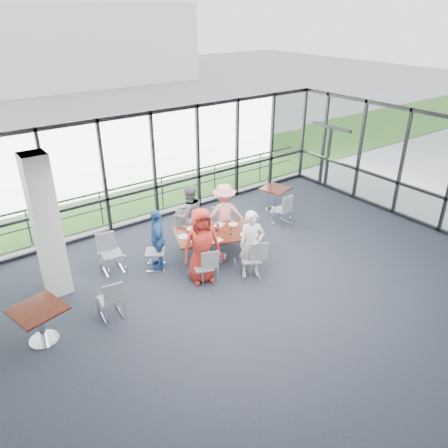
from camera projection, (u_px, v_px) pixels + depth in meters
floor at (268, 298)px, 9.57m from camera, size 12.00×10.00×0.02m
ceiling at (276, 158)px, 8.13m from camera, size 12.00×10.00×0.04m
curtain_wall_back at (154, 167)px, 12.44m from camera, size 12.00×0.10×3.20m
curtain_wall_right at (434, 173)px, 12.03m from camera, size 0.10×10.00×3.20m
exit_door at (328, 158)px, 14.97m from camera, size 0.12×1.60×2.10m
structural_column at (47, 227)px, 9.09m from camera, size 0.50×0.50×3.20m
apron at (95, 173)px, 16.76m from camera, size 80.00×70.00×0.02m
grass_strip at (117, 188)px, 15.31m from camera, size 80.00×5.00×0.01m
hangar_main at (30, 45)px, 33.34m from camera, size 24.00×10.00×6.00m
guard_rail at (147, 196)px, 13.37m from camera, size 12.00×0.06×0.06m
main_table at (217, 236)px, 10.76m from camera, size 2.28×1.76×0.75m
side_table_left at (38, 314)px, 8.07m from camera, size 1.04×1.04×0.75m
side_table_right at (275, 192)px, 13.36m from camera, size 0.94×0.94×0.75m
diner_near_left at (202, 246)px, 9.81m from camera, size 1.01×0.79×1.80m
diner_near_right at (252, 244)px, 10.03m from camera, size 0.73×0.65×1.64m
diner_far_left at (189, 215)px, 11.33m from camera, size 0.90×0.64×1.71m
diner_far_right at (224, 214)px, 11.44m from camera, size 1.21×0.97×1.67m
diner_end at (157, 239)px, 10.39m from camera, size 0.81×1.02×1.53m
chair_main_nl at (203, 267)px, 9.90m from camera, size 0.54×0.54×0.85m
chair_main_nr at (251, 259)px, 10.16m from camera, size 0.59×0.59×0.89m
chair_main_fl at (191, 228)px, 11.53m from camera, size 0.62×0.62×0.93m
chair_main_fr at (225, 223)px, 11.89m from camera, size 0.57×0.57×0.85m
chair_main_end at (155, 252)px, 10.46m from camera, size 0.60×0.60×0.90m
chair_spare_la at (110, 299)px, 8.80m from camera, size 0.47×0.47×0.86m
chair_spare_lb at (112, 254)px, 10.32m from camera, size 0.53×0.53×0.94m
chair_spare_r at (282, 210)px, 12.60m from camera, size 0.48×0.48×0.91m
plate_nl at (196, 241)px, 10.31m from camera, size 0.26×0.26×0.01m
plate_nr at (245, 234)px, 10.60m from camera, size 0.23×0.23×0.01m
plate_fl at (192, 229)px, 10.87m from camera, size 0.25×0.25×0.01m
plate_fr at (233, 224)px, 11.09m from camera, size 0.25×0.25×0.01m
plate_end at (183, 237)px, 10.49m from camera, size 0.25×0.25×0.01m
tumbler_a at (208, 235)px, 10.43m from camera, size 0.07×0.07×0.15m
tumbler_b at (231, 232)px, 10.59m from camera, size 0.06×0.06×0.13m
tumbler_c at (217, 226)px, 10.87m from camera, size 0.07×0.07×0.13m
tumbler_d at (190, 236)px, 10.40m from camera, size 0.08×0.08×0.15m
menu_a at (217, 240)px, 10.34m from camera, size 0.31×0.24×0.00m
menu_b at (252, 235)px, 10.59m from camera, size 0.33×0.33×0.00m
menu_c at (219, 225)px, 11.08m from camera, size 0.37×0.33×0.00m
condiment_caddy at (216, 230)px, 10.77m from camera, size 0.10×0.07×0.04m
ketchup_bottle at (218, 227)px, 10.75m from camera, size 0.06×0.06×0.18m
green_bottle at (218, 227)px, 10.77m from camera, size 0.05×0.05×0.20m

